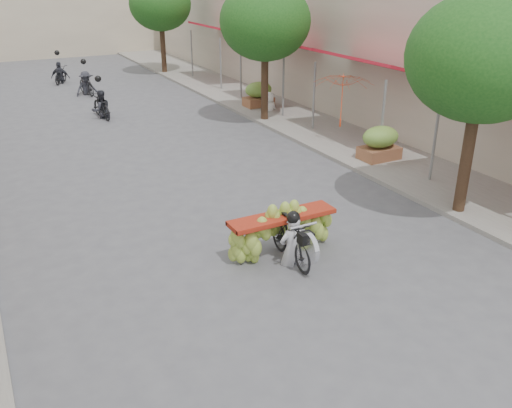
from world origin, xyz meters
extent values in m
plane|color=#56565B|center=(0.00, 0.00, 0.00)|extent=(120.00, 120.00, 0.00)
cube|color=gray|center=(7.00, 15.00, 0.06)|extent=(4.00, 60.00, 0.12)
cube|color=#B9AC99|center=(12.00, 14.00, 3.00)|extent=(8.00, 40.00, 6.00)
cylinder|color=slate|center=(6.30, 5.90, 1.27)|extent=(0.08, 0.08, 2.55)
cube|color=#A61625|center=(7.12, 10.00, 2.75)|extent=(1.77, 4.20, 0.53)
cylinder|color=slate|center=(6.30, 8.10, 1.27)|extent=(0.08, 0.08, 2.55)
cylinder|color=slate|center=(6.30, 11.90, 1.27)|extent=(0.08, 0.08, 2.55)
cube|color=#A61625|center=(7.12, 16.00, 2.75)|extent=(1.77, 4.20, 0.53)
cylinder|color=slate|center=(6.30, 14.10, 1.27)|extent=(0.08, 0.08, 2.55)
cylinder|color=slate|center=(6.30, 17.90, 1.27)|extent=(0.08, 0.08, 2.55)
cube|color=#A61625|center=(7.12, 22.00, 2.75)|extent=(1.77, 4.20, 0.53)
cylinder|color=slate|center=(6.30, 20.10, 1.27)|extent=(0.08, 0.08, 2.55)
cylinder|color=slate|center=(6.30, 23.90, 1.27)|extent=(0.08, 0.08, 2.55)
cube|color=beige|center=(0.00, 38.00, 3.50)|extent=(20.00, 6.00, 7.00)
cylinder|color=#3A2719|center=(5.40, 4.00, 1.60)|extent=(0.28, 0.28, 3.20)
ellipsoid|color=#1F5418|center=(5.40, 4.00, 3.80)|extent=(3.40, 3.40, 2.90)
cylinder|color=#3A2719|center=(5.40, 14.00, 1.60)|extent=(0.28, 0.28, 3.20)
ellipsoid|color=#1F5418|center=(5.40, 14.00, 3.80)|extent=(3.40, 3.40, 2.90)
cylinder|color=#3A2719|center=(5.40, 26.00, 1.60)|extent=(0.28, 0.28, 3.20)
ellipsoid|color=#1F5418|center=(5.40, 26.00, 3.80)|extent=(3.40, 3.40, 2.90)
cube|color=brown|center=(6.20, 8.00, 0.37)|extent=(1.20, 0.80, 0.50)
ellipsoid|color=olive|center=(6.20, 8.00, 0.95)|extent=(1.20, 0.88, 0.66)
cube|color=brown|center=(6.20, 16.00, 0.37)|extent=(1.20, 0.80, 0.50)
ellipsoid|color=olive|center=(6.20, 16.00, 0.95)|extent=(1.20, 0.88, 0.66)
imported|color=black|center=(0.49, 3.92, 0.51)|extent=(0.60, 1.75, 1.01)
cylinder|color=silver|center=(0.49, 3.27, 0.62)|extent=(0.10, 0.66, 0.66)
cube|color=black|center=(0.49, 3.37, 0.80)|extent=(0.28, 0.22, 0.22)
cylinder|color=silver|center=(0.49, 3.47, 1.02)|extent=(0.60, 0.05, 0.05)
cube|color=maroon|center=(0.49, 4.27, 0.88)|extent=(2.33, 0.55, 0.10)
imported|color=silver|center=(0.49, 3.87, 1.07)|extent=(0.55, 0.41, 1.54)
sphere|color=black|center=(0.49, 3.84, 1.81)|extent=(0.28, 0.28, 0.28)
imported|color=#D6431C|center=(6.03, 9.84, 2.50)|extent=(2.53, 2.53, 1.80)
imported|color=white|center=(6.24, 15.14, 0.89)|extent=(0.78, 0.49, 1.53)
imported|color=black|center=(-0.17, 17.61, 0.49)|extent=(0.80, 1.78, 0.97)
imported|color=#2B2C34|center=(-0.17, 17.61, 1.12)|extent=(0.83, 0.55, 1.65)
sphere|color=black|center=(-0.17, 17.61, 1.58)|extent=(0.26, 0.26, 0.26)
imported|color=black|center=(0.22, 22.29, 0.52)|extent=(0.78, 1.84, 1.05)
imported|color=#2B2C34|center=(0.22, 22.29, 1.12)|extent=(1.13, 0.71, 1.65)
sphere|color=black|center=(0.22, 22.29, 1.58)|extent=(0.26, 0.26, 0.26)
imported|color=black|center=(-0.39, 25.87, 0.43)|extent=(1.22, 1.64, 0.87)
imported|color=#2B2C34|center=(-0.39, 25.87, 1.12)|extent=(1.11, 0.93, 1.65)
sphere|color=black|center=(-0.39, 25.87, 1.58)|extent=(0.26, 0.26, 0.26)
camera|label=1|loc=(-4.74, -4.46, 5.60)|focal=38.00mm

